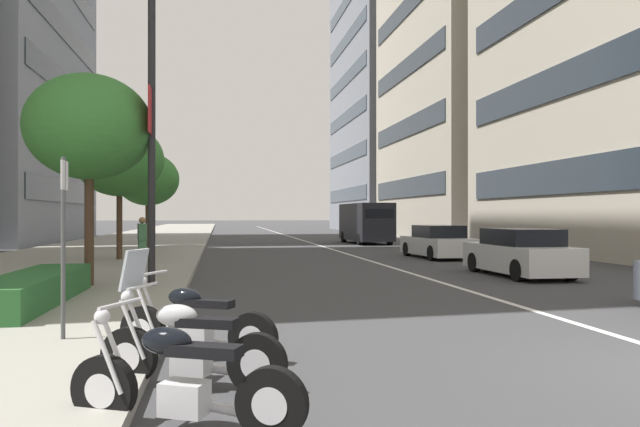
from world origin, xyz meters
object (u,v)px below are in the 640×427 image
at_px(delivery_van_ahead, 366,222).
at_px(pedestrian_on_plaza, 142,240).
at_px(car_far_down_avenue, 520,253).
at_px(street_lamp_with_banners, 166,57).
at_px(motorcycle_mid_row, 195,326).
at_px(car_following_behind, 437,243).
at_px(motorcycle_by_sign_pole, 182,384).
at_px(parking_sign_by_curb, 63,229).
at_px(motorcycle_far_end_row, 188,348).
at_px(street_tree_by_lamp_post, 119,160).
at_px(street_tree_mid_sidewalk, 148,179).
at_px(street_tree_far_plaza, 89,128).

xyz_separation_m(delivery_van_ahead, pedestrian_on_plaza, (-16.29, 11.99, -0.42)).
distance_m(car_far_down_avenue, pedestrian_on_plaza, 12.43).
xyz_separation_m(car_far_down_avenue, street_lamp_with_banners, (-1.96, 10.23, 4.98)).
height_order(car_far_down_avenue, pedestrian_on_plaza, pedestrian_on_plaza).
xyz_separation_m(motorcycle_mid_row, car_following_behind, (16.50, -9.54, 0.23)).
xyz_separation_m(motorcycle_by_sign_pole, parking_sign_by_curb, (3.40, 1.79, 1.24)).
bearing_deg(car_following_behind, motorcycle_mid_row, 147.91).
height_order(motorcycle_far_end_row, car_far_down_avenue, motorcycle_far_end_row).
bearing_deg(pedestrian_on_plaza, motorcycle_mid_row, 83.44).
distance_m(motorcycle_far_end_row, pedestrian_on_plaza, 14.94).
bearing_deg(street_tree_by_lamp_post, motorcycle_mid_row, -167.74).
bearing_deg(motorcycle_mid_row, street_tree_mid_sidewalk, -54.16).
bearing_deg(pedestrian_on_plaza, car_far_down_avenue, 142.52).
xyz_separation_m(car_far_down_avenue, car_following_behind, (7.57, -0.26, -0.03)).
distance_m(delivery_van_ahead, street_tree_far_plaza, 25.81).
relative_size(street_tree_by_lamp_post, street_tree_mid_sidewalk, 1.04).
relative_size(car_following_behind, delivery_van_ahead, 0.72).
bearing_deg(car_following_behind, street_tree_far_plaza, 124.87).
relative_size(motorcycle_far_end_row, car_following_behind, 0.44).
xyz_separation_m(street_tree_mid_sidewalk, pedestrian_on_plaza, (-11.69, -1.17, -2.79)).
bearing_deg(parking_sign_by_curb, car_following_behind, -35.83).
bearing_deg(motorcycle_mid_row, street_tree_by_lamp_post, -49.78).
height_order(car_far_down_avenue, street_tree_mid_sidewalk, street_tree_mid_sidewalk).
bearing_deg(parking_sign_by_curb, street_tree_by_lamp_post, 6.31).
relative_size(delivery_van_ahead, parking_sign_by_curb, 2.50).
distance_m(car_far_down_avenue, street_tree_far_plaza, 12.60).
height_order(motorcycle_by_sign_pole, street_tree_by_lamp_post, street_tree_by_lamp_post).
bearing_deg(pedestrian_on_plaza, car_following_behind, 178.28).
bearing_deg(motorcycle_mid_row, delivery_van_ahead, -80.10).
relative_size(car_far_down_avenue, street_tree_mid_sidewalk, 0.86).
bearing_deg(street_lamp_with_banners, delivery_van_ahead, -25.08).
relative_size(motorcycle_mid_row, pedestrian_on_plaza, 1.25).
bearing_deg(car_following_behind, street_tree_mid_sidewalk, 54.48).
distance_m(motorcycle_by_sign_pole, delivery_van_ahead, 33.73).
xyz_separation_m(delivery_van_ahead, street_tree_mid_sidewalk, (-4.60, 13.16, 2.37)).
height_order(motorcycle_by_sign_pole, street_tree_mid_sidewalk, street_tree_mid_sidewalk).
bearing_deg(motorcycle_by_sign_pole, car_following_behind, -91.97).
xyz_separation_m(street_tree_far_plaza, street_tree_by_lamp_post, (8.68, 0.68, 0.01)).
height_order(car_following_behind, street_tree_by_lamp_post, street_tree_by_lamp_post).
xyz_separation_m(motorcycle_far_end_row, motorcycle_mid_row, (1.35, -0.02, -0.02)).
relative_size(delivery_van_ahead, street_tree_far_plaza, 1.22).
relative_size(motorcycle_mid_row, street_tree_by_lamp_post, 0.39).
relative_size(parking_sign_by_curb, street_tree_far_plaza, 0.49).
height_order(motorcycle_mid_row, pedestrian_on_plaza, pedestrian_on_plaza).
distance_m(delivery_van_ahead, street_tree_mid_sidewalk, 14.14).
bearing_deg(street_tree_mid_sidewalk, car_far_down_avenue, -141.74).
relative_size(motorcycle_far_end_row, parking_sign_by_curb, 0.79).
height_order(car_far_down_avenue, street_tree_far_plaza, street_tree_far_plaza).
bearing_deg(parking_sign_by_curb, motorcycle_far_end_row, -140.58).
bearing_deg(motorcycle_by_sign_pole, delivery_van_ahead, -82.11).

